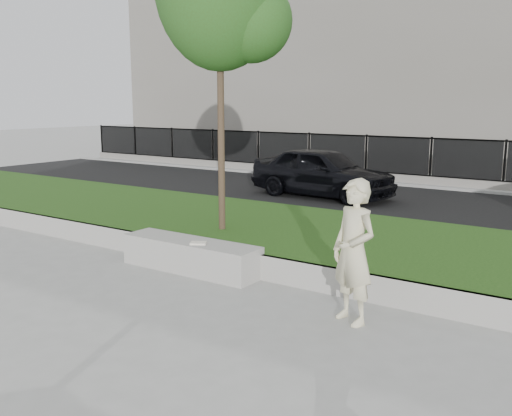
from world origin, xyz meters
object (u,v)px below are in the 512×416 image
Objects in this scene: car_dark at (322,172)px; book at (198,243)px; man at (354,252)px; stone_bench at (191,255)px.

book is at bearing -161.75° from car_dark.
car_dark is (-1.74, 7.56, 0.23)m from book.
car_dark is at bearing 144.26° from man.
man is 9.23m from car_dark.
car_dark is at bearing 72.55° from book.
man is 0.43× the size of car_dark.
book is (0.26, -0.11, 0.27)m from stone_bench.
stone_bench is 9.96× the size of book.
car_dark reaches higher than stone_bench.
stone_bench is at bearing -165.62° from man.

